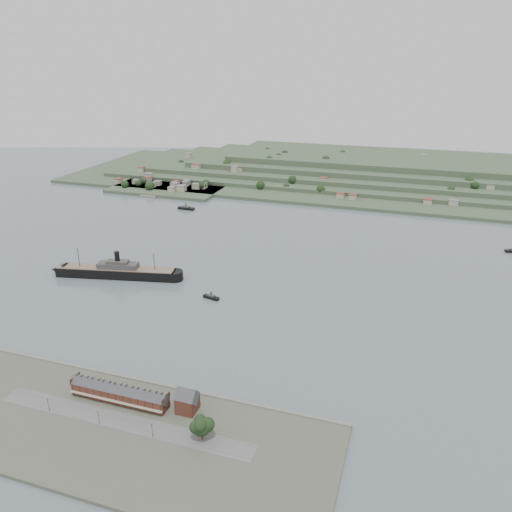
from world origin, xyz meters
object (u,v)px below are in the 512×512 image
(gabled_building, at_px, (187,401))
(terrace_row, at_px, (120,393))
(fig_tree, at_px, (202,426))
(tugboat, at_px, (211,297))
(steamship, at_px, (113,271))

(gabled_building, bearing_deg, terrace_row, -173.88)
(terrace_row, bearing_deg, fig_tree, -13.42)
(gabled_building, xyz_separation_m, tugboat, (-40.14, 125.00, -6.74))
(gabled_building, distance_m, steamship, 191.29)
(gabled_building, height_order, tugboat, gabled_building)
(terrace_row, bearing_deg, gabled_building, 6.12)
(fig_tree, bearing_deg, tugboat, 111.50)
(steamship, xyz_separation_m, tugboat, (93.69, -11.65, -3.61))
(gabled_building, bearing_deg, fig_tree, -46.84)
(gabled_building, relative_size, tugboat, 1.03)
(gabled_building, bearing_deg, tugboat, 107.80)
(gabled_building, xyz_separation_m, fig_tree, (15.67, -16.71, 1.65))
(terrace_row, xyz_separation_m, fig_tree, (53.17, -12.69, 2.99))
(tugboat, bearing_deg, fig_tree, -68.50)
(terrace_row, xyz_separation_m, tugboat, (-2.64, 129.02, -5.39))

